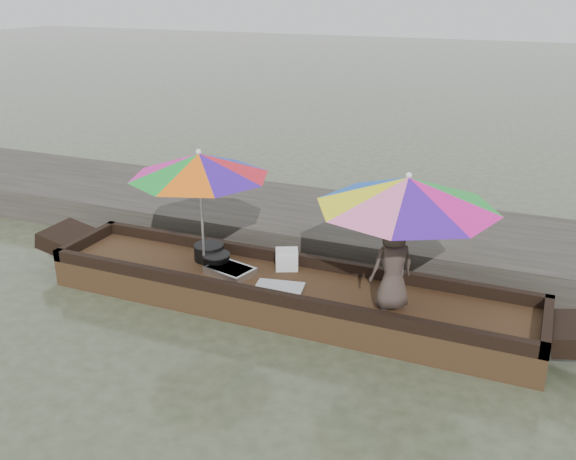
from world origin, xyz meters
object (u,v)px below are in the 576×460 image
at_px(boat_hull, 285,295).
at_px(umbrella_stern, 404,241).
at_px(charcoal_grill, 216,261).
at_px(cooking_pot, 209,252).
at_px(vendor, 393,265).
at_px(tray_crayfish, 230,271).
at_px(tray_scallop, 279,290).
at_px(umbrella_bow, 202,210).
at_px(supply_bag, 287,259).

height_order(boat_hull, umbrella_stern, umbrella_stern).
height_order(charcoal_grill, umbrella_stern, umbrella_stern).
xyz_separation_m(cooking_pot, vendor, (2.53, -0.36, 0.41)).
relative_size(boat_hull, umbrella_stern, 3.05).
bearing_deg(charcoal_grill, tray_crayfish, -25.78).
xyz_separation_m(charcoal_grill, umbrella_stern, (2.41, -0.08, 0.69)).
bearing_deg(boat_hull, umbrella_stern, 0.00).
bearing_deg(umbrella_stern, tray_scallop, -169.35).
relative_size(tray_scallop, umbrella_stern, 0.29).
relative_size(boat_hull, tray_crayfish, 10.67).
xyz_separation_m(cooking_pot, umbrella_bow, (0.07, -0.25, 0.67)).
height_order(boat_hull, cooking_pot, cooking_pot).
height_order(supply_bag, umbrella_bow, umbrella_bow).
bearing_deg(umbrella_stern, charcoal_grill, 178.08).
bearing_deg(umbrella_bow, charcoal_grill, 31.77).
bearing_deg(boat_hull, vendor, -4.82).
xyz_separation_m(vendor, umbrella_bow, (-2.46, 0.11, 0.26)).
xyz_separation_m(tray_crayfish, supply_bag, (0.59, 0.42, 0.09)).
bearing_deg(tray_scallop, tray_crayfish, 164.29).
xyz_separation_m(tray_scallop, umbrella_bow, (-1.16, 0.26, 0.74)).
bearing_deg(boat_hull, charcoal_grill, 175.32).
bearing_deg(boat_hull, supply_bag, 109.66).
relative_size(boat_hull, umbrella_bow, 3.52).
xyz_separation_m(charcoal_grill, umbrella_bow, (-0.13, -0.08, 0.69)).
relative_size(tray_scallop, supply_bag, 2.03).
bearing_deg(umbrella_bow, tray_scallop, -12.72).
bearing_deg(vendor, cooking_pot, -49.74).
bearing_deg(umbrella_bow, vendor, -2.63).
bearing_deg(vendor, charcoal_grill, -46.39).
relative_size(cooking_pot, umbrella_stern, 0.20).
height_order(tray_crayfish, vendor, vendor).
bearing_deg(supply_bag, boat_hull, -70.34).
bearing_deg(tray_crayfish, boat_hull, 3.74).
bearing_deg(umbrella_bow, supply_bag, 20.95).
distance_m(boat_hull, cooking_pot, 1.25).
bearing_deg(umbrella_stern, boat_hull, 180.00).
bearing_deg(charcoal_grill, umbrella_bow, -148.23).
distance_m(boat_hull, tray_scallop, 0.33).
bearing_deg(supply_bag, umbrella_stern, -13.61).
relative_size(charcoal_grill, umbrella_bow, 0.20).
distance_m(boat_hull, charcoal_grill, 1.03).
xyz_separation_m(cooking_pot, umbrella_stern, (2.62, -0.25, 0.67)).
height_order(supply_bag, vendor, vendor).
xyz_separation_m(tray_crayfish, charcoal_grill, (-0.27, 0.13, 0.04)).
bearing_deg(tray_scallop, umbrella_bow, 167.28).
bearing_deg(cooking_pot, tray_scallop, -22.52).
height_order(cooking_pot, umbrella_stern, umbrella_stern).
relative_size(tray_scallop, charcoal_grill, 1.67).
xyz_separation_m(boat_hull, cooking_pot, (-1.19, 0.25, 0.28)).
height_order(boat_hull, tray_scallop, tray_scallop).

